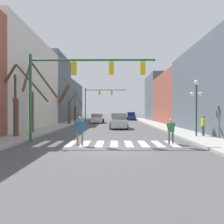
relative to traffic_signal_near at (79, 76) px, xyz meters
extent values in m
plane|color=#4C4C4F|center=(1.88, -2.24, -4.37)|extent=(240.00, 240.00, 0.00)
cube|color=beige|center=(-8.94, 10.19, 0.74)|extent=(6.00, 15.44, 10.22)
cube|color=#515B66|center=(-8.94, 22.88, 1.30)|extent=(6.00, 9.94, 11.34)
cube|color=#515B66|center=(-8.94, 35.48, -0.15)|extent=(6.00, 15.27, 8.43)
cube|color=#515B66|center=(12.71, 6.54, -0.28)|extent=(6.00, 13.55, 8.17)
cube|color=#934C3D|center=(12.71, 19.97, -0.47)|extent=(6.00, 13.29, 7.80)
cube|color=#515B66|center=(12.71, 32.04, 0.41)|extent=(6.00, 10.86, 9.57)
cube|color=white|center=(-2.17, -0.83, -4.37)|extent=(0.45, 2.60, 0.01)
cube|color=white|center=(-1.27, -0.83, -4.37)|extent=(0.45, 2.60, 0.01)
cube|color=white|center=(-0.37, -0.83, -4.37)|extent=(0.45, 2.60, 0.01)
cube|color=white|center=(0.53, -0.83, -4.37)|extent=(0.45, 2.60, 0.01)
cube|color=white|center=(1.43, -0.83, -4.37)|extent=(0.45, 2.60, 0.01)
cube|color=white|center=(2.33, -0.83, -4.37)|extent=(0.45, 2.60, 0.01)
cube|color=white|center=(3.23, -0.83, -4.37)|extent=(0.45, 2.60, 0.01)
cube|color=white|center=(4.13, -0.83, -4.37)|extent=(0.45, 2.60, 0.01)
cube|color=white|center=(5.03, -0.83, -4.37)|extent=(0.45, 2.60, 0.01)
cube|color=white|center=(5.93, -0.83, -4.37)|extent=(0.45, 2.60, 0.01)
cylinder|color=#236038|center=(-3.21, 0.00, -1.47)|extent=(0.18, 0.18, 5.80)
cylinder|color=#236038|center=(0.92, 0.00, 1.03)|extent=(8.24, 0.14, 0.14)
cube|color=yellow|center=(-0.32, 0.00, 0.48)|extent=(0.32, 0.28, 0.84)
cube|color=yellow|center=(2.15, 0.00, 0.48)|extent=(0.32, 0.28, 0.84)
cube|color=yellow|center=(4.21, 0.00, 0.48)|extent=(0.32, 0.28, 0.84)
cylinder|color=#236038|center=(-3.21, 28.14, -1.12)|extent=(0.18, 0.18, 6.51)
cylinder|color=#236038|center=(0.75, 28.14, 1.74)|extent=(7.91, 0.14, 0.14)
cube|color=yellow|center=(-0.44, 28.14, 1.19)|extent=(0.32, 0.28, 0.84)
cube|color=yellow|center=(1.94, 28.14, 1.19)|extent=(0.32, 0.28, 0.84)
cylinder|color=#1E4C2D|center=(8.57, 2.17, -2.28)|extent=(0.12, 0.12, 3.87)
sphere|color=white|center=(8.57, 2.17, -0.16)|extent=(0.36, 0.36, 0.36)
sphere|color=white|center=(8.25, 2.17, -1.04)|extent=(0.31, 0.31, 0.31)
sphere|color=white|center=(8.89, 2.17, -1.04)|extent=(0.31, 0.31, 0.31)
cube|color=silver|center=(2.87, 10.98, -3.75)|extent=(1.79, 4.63, 0.88)
cube|color=slate|center=(2.87, 10.98, -2.96)|extent=(1.64, 2.41, 0.72)
cylinder|color=black|center=(1.96, 12.42, -4.05)|extent=(0.22, 0.64, 0.64)
cylinder|color=black|center=(3.78, 12.42, -4.05)|extent=(0.22, 0.64, 0.64)
cylinder|color=black|center=(1.96, 9.55, -4.05)|extent=(0.22, 0.64, 0.64)
cylinder|color=black|center=(3.78, 9.55, -4.05)|extent=(0.22, 0.64, 0.64)
cube|color=navy|center=(6.11, 33.68, -3.76)|extent=(1.73, 4.71, 0.86)
cube|color=#0E1C46|center=(6.11, 33.68, -2.98)|extent=(1.59, 2.45, 0.70)
cylinder|color=black|center=(5.23, 35.14, -4.05)|extent=(0.22, 0.64, 0.64)
cylinder|color=black|center=(6.99, 35.14, -4.05)|extent=(0.22, 0.64, 0.64)
cylinder|color=black|center=(5.23, 32.22, -4.05)|extent=(0.22, 0.64, 0.64)
cylinder|color=black|center=(6.99, 32.22, -4.05)|extent=(0.22, 0.64, 0.64)
cube|color=silver|center=(-0.47, 22.48, -3.81)|extent=(1.93, 4.75, 0.76)
cube|color=slate|center=(-0.47, 22.48, -3.12)|extent=(1.77, 2.47, 0.62)
cylinder|color=black|center=(0.51, 21.01, -4.05)|extent=(0.22, 0.64, 0.64)
cylinder|color=black|center=(-1.45, 21.01, -4.05)|extent=(0.22, 0.64, 0.64)
cylinder|color=black|center=(0.51, 23.95, -4.05)|extent=(0.22, 0.64, 0.64)
cylinder|color=black|center=(-1.45, 23.95, -4.05)|extent=(0.22, 0.64, 0.64)
cylinder|color=#7A705B|center=(0.45, -1.56, -3.96)|extent=(0.12, 0.12, 0.81)
cylinder|color=#7A705B|center=(0.16, -1.52, -3.96)|extent=(0.12, 0.12, 0.81)
cube|color=#235693|center=(0.31, -1.54, -3.24)|extent=(0.42, 0.27, 0.64)
sphere|color=#8C664C|center=(0.31, -1.54, -2.78)|extent=(0.23, 0.23, 0.23)
cylinder|color=#235693|center=(0.54, -1.57, -3.28)|extent=(0.28, 0.12, 0.62)
cylinder|color=#235693|center=(0.08, -1.51, -3.28)|extent=(0.28, 0.12, 0.62)
cylinder|color=#4C4C51|center=(5.96, -0.89, -4.00)|extent=(0.11, 0.11, 0.74)
cylinder|color=#4C4C51|center=(5.71, -0.99, -4.00)|extent=(0.11, 0.11, 0.74)
cube|color=#337542|center=(5.83, -0.94, -3.34)|extent=(0.41, 0.32, 0.58)
sphere|color=tan|center=(5.83, -0.94, -2.92)|extent=(0.21, 0.21, 0.21)
cylinder|color=#337542|center=(6.02, -0.87, -3.38)|extent=(0.26, 0.17, 0.56)
cylinder|color=#337542|center=(5.64, -1.02, -3.38)|extent=(0.26, 0.17, 0.56)
cylinder|color=#4C4C51|center=(9.15, 2.42, -3.84)|extent=(0.11, 0.11, 0.75)
cylinder|color=#4C4C51|center=(9.13, 2.15, -3.84)|extent=(0.11, 0.11, 0.75)
cube|color=gold|center=(9.14, 2.28, -3.18)|extent=(0.24, 0.38, 0.59)
sphere|color=#8C664C|center=(9.14, 2.28, -2.75)|extent=(0.21, 0.21, 0.21)
cylinder|color=gold|center=(9.16, 2.49, -3.22)|extent=(0.10, 0.26, 0.57)
cylinder|color=gold|center=(9.12, 2.07, -3.22)|extent=(0.10, 0.26, 0.57)
cylinder|color=brown|center=(-5.16, 5.33, -2.42)|extent=(0.40, 0.40, 3.60)
cylinder|color=brown|center=(-4.15, 6.02, 0.49)|extent=(2.11, 1.62, 3.20)
cylinder|color=brown|center=(-5.47, 5.91, 0.29)|extent=(0.76, 1.31, 2.55)
cylinder|color=brown|center=(-5.25, 4.62, 0.80)|extent=(0.41, 1.62, 3.05)
cylinder|color=brown|center=(-4.92, 26.44, -2.84)|extent=(0.38, 0.38, 2.76)
cylinder|color=brown|center=(-4.22, 26.25, -0.11)|extent=(1.54, 0.54, 2.96)
cylinder|color=brown|center=(-4.81, 25.73, -0.44)|extent=(0.37, 1.55, 2.34)
cylinder|color=brown|center=(-5.64, 25.69, -0.52)|extent=(1.54, 1.75, 2.62)
cylinder|color=brown|center=(-4.30, 17.96, -2.56)|extent=(0.40, 0.40, 3.32)
cylinder|color=brown|center=(-5.00, 17.84, 0.02)|extent=(1.57, 0.42, 2.83)
cylinder|color=brown|center=(-4.96, 18.03, 0.09)|extent=(1.46, 0.31, 2.34)
cylinder|color=brown|center=(-5.00, 17.42, 0.47)|extent=(1.52, 1.26, 3.04)
cylinder|color=brown|center=(-5.10, 17.81, 0.11)|extent=(1.74, 0.48, 2.83)
cylinder|color=brown|center=(-5.05, 1.97, -2.82)|extent=(0.39, 0.39, 2.80)
cylinder|color=brown|center=(-3.96, 2.38, -0.21)|extent=(2.27, 1.03, 2.89)
cylinder|color=brown|center=(-5.48, 2.78, -0.63)|extent=(0.93, 1.80, 2.16)
cylinder|color=brown|center=(-5.93, 2.12, -0.15)|extent=(1.92, 0.53, 2.72)
camera|label=1|loc=(2.29, -14.39, -2.31)|focal=35.00mm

